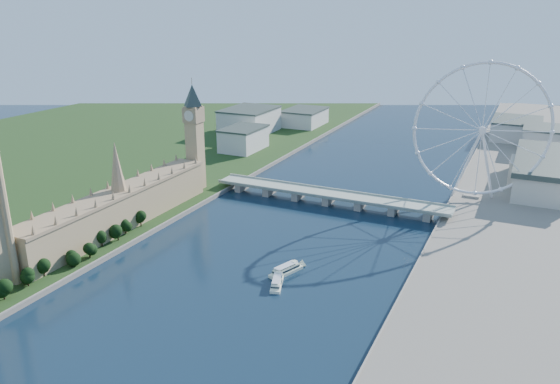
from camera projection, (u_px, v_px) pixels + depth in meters
The scene contains 10 objects.
bank_left at pixel (12, 171), 596.83m from camera, with size 500.00×1400.00×6.00m, color slate.
tree_row at pixel (39, 273), 347.53m from camera, with size 8.61×216.61×20.16m.
parliament_range at pixel (121, 208), 432.72m from camera, with size 24.00×200.00×70.00m.
big_ben at pixel (194, 124), 509.82m from camera, with size 20.02×20.02×110.00m.
westminster_bridge at pixel (329, 196), 496.22m from camera, with size 220.00×22.00×9.50m.
london_eye at pixel (482, 131), 475.43m from camera, with size 113.60×39.12×124.30m.
county_hall at pixel (541, 188), 539.07m from camera, with size 54.00×144.00×35.00m, color beige, non-canonical shape.
city_skyline at pixel (428, 133), 699.89m from camera, with size 505.00×280.00×32.00m.
tour_boat_near at pixel (286, 273), 366.71m from camera, with size 7.48×29.30×6.47m, color silver, non-canonical shape.
tour_boat_far at pixel (277, 285), 350.83m from camera, with size 6.73×26.51×5.82m, color white, non-canonical shape.
Camera 1 is at (159.57, -143.02, 169.41)m, focal length 35.00 mm.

